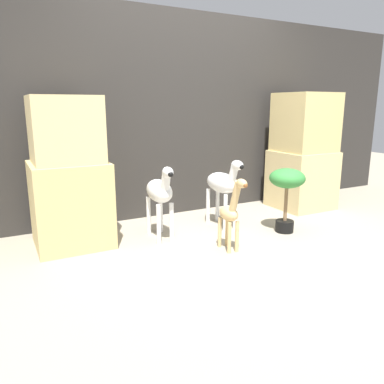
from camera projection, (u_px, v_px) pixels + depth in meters
The scene contains 8 objects.
ground_plane at pixel (249, 247), 3.28m from camera, with size 14.00×14.00×0.00m, color #9E937F.
wall_back at pixel (182, 116), 4.17m from camera, with size 6.40×0.08×2.20m.
rock_pillar_left at pixel (69, 177), 3.23m from camera, with size 0.63×0.62×1.29m.
rock_pillar_right at pixel (303, 154), 4.44m from camera, with size 0.63×0.62×1.36m.
zebra_right at pixel (223, 184), 3.76m from camera, with size 0.23×0.56×0.71m.
zebra_left at pixel (160, 192), 3.40m from camera, with size 0.23×0.56×0.71m.
giraffe_figurine at pixel (231, 212), 3.13m from camera, with size 0.13×0.37×0.65m.
potted_palm_front at pixel (287, 185), 3.58m from camera, with size 0.34×0.34×0.63m.
Camera 1 is at (-1.88, -2.50, 1.21)m, focal length 35.00 mm.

